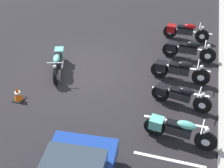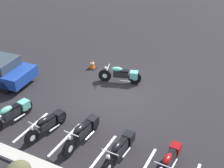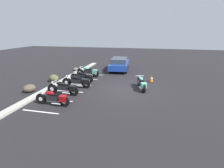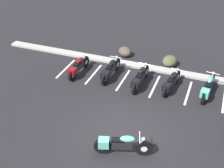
% 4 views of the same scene
% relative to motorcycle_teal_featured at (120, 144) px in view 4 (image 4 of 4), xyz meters
% --- Properties ---
extents(ground, '(60.00, 60.00, 0.00)m').
position_rel_motorcycle_teal_featured_xyz_m(ground, '(-0.29, 1.01, -0.45)').
color(ground, black).
extents(motorcycle_teal_featured, '(2.08, 0.89, 0.84)m').
position_rel_motorcycle_teal_featured_xyz_m(motorcycle_teal_featured, '(0.00, 0.00, 0.00)').
color(motorcycle_teal_featured, black).
rests_on(motorcycle_teal_featured, ground).
extents(parked_bike_0, '(0.59, 2.10, 0.83)m').
position_rel_motorcycle_teal_featured_xyz_m(parked_bike_0, '(-3.93, 4.59, -0.01)').
color(parked_bike_0, black).
rests_on(parked_bike_0, ground).
extents(parked_bike_1, '(0.63, 2.23, 0.88)m').
position_rel_motorcycle_teal_featured_xyz_m(parked_bike_1, '(-2.25, 4.84, 0.02)').
color(parked_bike_1, black).
rests_on(parked_bike_1, ground).
extents(parked_bike_2, '(0.63, 2.25, 0.89)m').
position_rel_motorcycle_teal_featured_xyz_m(parked_bike_2, '(-0.63, 4.63, 0.02)').
color(parked_bike_2, black).
rests_on(parked_bike_2, ground).
extents(parked_bike_3, '(0.70, 2.09, 0.83)m').
position_rel_motorcycle_teal_featured_xyz_m(parked_bike_3, '(0.86, 4.83, -0.01)').
color(parked_bike_3, black).
rests_on(parked_bike_3, ground).
extents(parked_bike_4, '(0.68, 2.23, 0.88)m').
position_rel_motorcycle_teal_featured_xyz_m(parked_bike_4, '(2.54, 4.94, 0.02)').
color(parked_bike_4, black).
rests_on(parked_bike_4, ground).
extents(concrete_curb, '(18.00, 0.50, 0.12)m').
position_rel_motorcycle_teal_featured_xyz_m(concrete_curb, '(-0.29, 6.48, -0.39)').
color(concrete_curb, '#A8A399').
rests_on(concrete_curb, ground).
extents(landscape_rock_1, '(1.07, 1.03, 0.55)m').
position_rel_motorcycle_teal_featured_xyz_m(landscape_rock_1, '(-2.33, 7.41, -0.17)').
color(landscape_rock_1, '#4F4336').
rests_on(landscape_rock_1, ground).
extents(landscape_rock_2, '(1.04, 1.10, 0.61)m').
position_rel_motorcycle_teal_featured_xyz_m(landscape_rock_2, '(0.32, 7.15, -0.14)').
color(landscape_rock_2, brown).
rests_on(landscape_rock_2, ground).
extents(stall_line_0, '(0.10, 2.10, 0.00)m').
position_rel_motorcycle_teal_featured_xyz_m(stall_line_0, '(-4.83, 4.88, -0.45)').
color(stall_line_0, white).
rests_on(stall_line_0, ground).
extents(stall_line_1, '(0.10, 2.10, 0.00)m').
position_rel_motorcycle_teal_featured_xyz_m(stall_line_1, '(-3.19, 4.88, -0.45)').
color(stall_line_1, white).
rests_on(stall_line_1, ground).
extents(stall_line_2, '(0.10, 2.10, 0.00)m').
position_rel_motorcycle_teal_featured_xyz_m(stall_line_2, '(-1.56, 4.88, -0.45)').
color(stall_line_2, white).
rests_on(stall_line_2, ground).
extents(stall_line_3, '(0.10, 2.10, 0.00)m').
position_rel_motorcycle_teal_featured_xyz_m(stall_line_3, '(0.08, 4.88, -0.45)').
color(stall_line_3, white).
rests_on(stall_line_3, ground).
extents(stall_line_4, '(0.10, 2.10, 0.00)m').
position_rel_motorcycle_teal_featured_xyz_m(stall_line_4, '(1.71, 4.88, -0.45)').
color(stall_line_4, white).
rests_on(stall_line_4, ground).
extents(stall_line_5, '(0.10, 2.10, 0.00)m').
position_rel_motorcycle_teal_featured_xyz_m(stall_line_5, '(3.35, 4.88, -0.45)').
color(stall_line_5, white).
rests_on(stall_line_5, ground).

